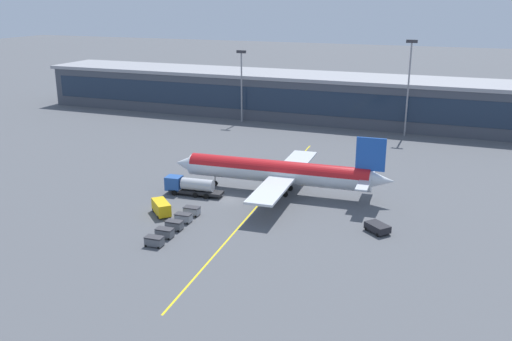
# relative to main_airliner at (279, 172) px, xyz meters

# --- Properties ---
(ground_plane) EXTENTS (700.00, 700.00, 0.00)m
(ground_plane) POSITION_rel_main_airliner_xyz_m (-7.16, -6.66, -4.10)
(ground_plane) COLOR #515459
(apron_lead_in_line) EXTENTS (5.74, 79.84, 0.01)m
(apron_lead_in_line) POSITION_rel_main_airliner_xyz_m (-1.40, -4.66, -4.10)
(apron_lead_in_line) COLOR yellow
(apron_lead_in_line) RESTS_ON ground_plane
(terminal_building) EXTENTS (157.75, 20.42, 13.04)m
(terminal_building) POSITION_rel_main_airliner_xyz_m (-21.02, 66.68, 2.44)
(terminal_building) COLOR #424751
(terminal_building) RESTS_ON ground_plane
(main_airliner) EXTENTS (41.88, 33.11, 11.80)m
(main_airliner) POSITION_rel_main_airliner_xyz_m (0.00, 0.00, 0.00)
(main_airliner) COLOR silver
(main_airliner) RESTS_ON ground_plane
(fuel_tanker) EXTENTS (10.98, 3.42, 3.25)m
(fuel_tanker) POSITION_rel_main_airliner_xyz_m (-14.75, -6.94, -2.36)
(fuel_tanker) COLOR #232326
(fuel_tanker) RESTS_ON ground_plane
(pushback_tug) EXTENTS (4.39, 4.19, 1.40)m
(pushback_tug) POSITION_rel_main_airliner_xyz_m (20.19, -11.71, -3.25)
(pushback_tug) COLOR black
(pushback_tug) RESTS_ON ground_plane
(crew_van) EXTENTS (5.04, 5.00, 2.30)m
(crew_van) POSITION_rel_main_airliner_xyz_m (-14.62, -17.48, -2.79)
(crew_van) COLOR yellow
(crew_van) RESTS_ON ground_plane
(baggage_cart_0) EXTENTS (2.71, 1.72, 1.48)m
(baggage_cart_0) POSITION_rel_main_airliner_xyz_m (-9.26, -28.64, -3.32)
(baggage_cart_0) COLOR #595B60
(baggage_cart_0) RESTS_ON ground_plane
(baggage_cart_1) EXTENTS (2.71, 1.72, 1.48)m
(baggage_cart_1) POSITION_rel_main_airliner_xyz_m (-9.40, -25.44, -3.32)
(baggage_cart_1) COLOR #595B60
(baggage_cart_1) RESTS_ON ground_plane
(baggage_cart_2) EXTENTS (2.71, 1.72, 1.48)m
(baggage_cart_2) POSITION_rel_main_airliner_xyz_m (-9.53, -22.24, -3.32)
(baggage_cart_2) COLOR #595B60
(baggage_cart_2) RESTS_ON ground_plane
(baggage_cart_3) EXTENTS (2.71, 1.72, 1.48)m
(baggage_cart_3) POSITION_rel_main_airliner_xyz_m (-9.66, -19.05, -3.32)
(baggage_cart_3) COLOR gray
(baggage_cart_3) RESTS_ON ground_plane
(baggage_cart_4) EXTENTS (2.71, 1.72, 1.48)m
(baggage_cart_4) POSITION_rel_main_airliner_xyz_m (-9.80, -15.85, -3.32)
(baggage_cart_4) COLOR gray
(baggage_cart_4) RESTS_ON ground_plane
(apron_light_mast_0) EXTENTS (2.80, 0.50, 20.47)m
(apron_light_mast_0) POSITION_rel_main_airliner_xyz_m (-30.36, 54.72, 8.06)
(apron_light_mast_0) COLOR gray
(apron_light_mast_0) RESTS_ON ground_plane
(apron_light_mast_1) EXTENTS (2.80, 0.50, 24.60)m
(apron_light_mast_1) POSITION_rel_main_airliner_xyz_m (16.04, 54.72, 10.20)
(apron_light_mast_1) COLOR gray
(apron_light_mast_1) RESTS_ON ground_plane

